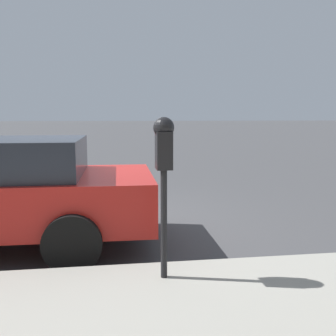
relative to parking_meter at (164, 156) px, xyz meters
name	(u,v)px	position (x,y,z in m)	size (l,w,h in m)	color
ground_plane	(78,224)	(2.57, 0.99, -1.31)	(220.00, 220.00, 0.00)	#424244
parking_meter	(164,156)	(0.00, 0.00, 0.00)	(0.21, 0.19, 1.49)	black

